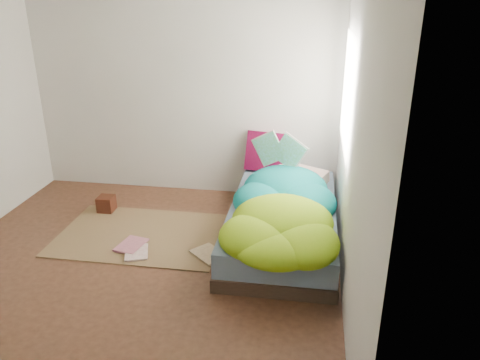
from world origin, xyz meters
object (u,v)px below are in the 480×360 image
Objects in this scene: bed at (283,222)px; floor_book_b at (121,243)px; pillow_magenta at (266,152)px; open_book at (279,141)px; wooden_box at (106,204)px; floor_book_a at (125,253)px.

bed reaches higher than floor_book_b.
pillow_magenta is 0.53m from open_book.
open_book reaches higher than bed.
wooden_box reaches higher than floor_book_a.
floor_book_a is 0.20m from floor_book_b.
floor_book_a is (-1.29, -1.04, -0.80)m from open_book.
floor_book_a is at bearing -46.16° from floor_book_b.
open_book is 2.93× the size of wooden_box.
pillow_magenta is 1.93m from floor_book_a.
floor_book_a is at bearing -115.92° from pillow_magenta.
floor_book_b is at bearing -128.65° from open_book.
wooden_box is at bearing -154.50° from open_book.
bed is at bearing -62.69° from pillow_magenta.
wooden_box is 1.00m from floor_book_a.
bed reaches higher than wooden_box.
bed is at bearing 3.83° from floor_book_a.
pillow_magenta is 1.87m from floor_book_b.
wooden_box reaches higher than floor_book_b.
floor_book_b is at bearing -57.11° from wooden_box.
pillow_magenta is 1.84m from wooden_box.
wooden_box is at bearing -147.76° from pillow_magenta.
bed is 4.56× the size of pillow_magenta.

